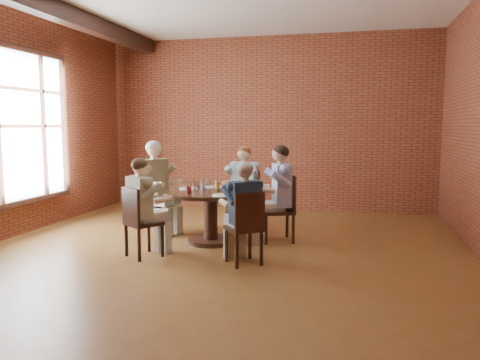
% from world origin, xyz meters
% --- Properties ---
extents(floor, '(7.00, 7.00, 0.00)m').
position_xyz_m(floor, '(0.00, 0.00, 0.00)').
color(floor, brown).
rests_on(floor, ground).
extents(wall_back, '(7.00, 0.00, 7.00)m').
position_xyz_m(wall_back, '(0.00, 3.50, 1.70)').
color(wall_back, brown).
rests_on(wall_back, ground).
extents(wall_front, '(7.00, 0.00, 7.00)m').
position_xyz_m(wall_front, '(0.00, -3.50, 1.70)').
color(wall_front, brown).
rests_on(wall_front, ground).
extents(ceiling_beam, '(0.22, 6.90, 0.26)m').
position_xyz_m(ceiling_beam, '(-2.45, 0.00, 3.27)').
color(ceiling_beam, '#331911').
rests_on(ceiling_beam, ceiling).
extents(window, '(0.10, 2.16, 2.36)m').
position_xyz_m(window, '(-3.18, 0.40, 1.65)').
color(window, white).
rests_on(window, wall_left).
extents(dining_table, '(1.33, 1.33, 0.75)m').
position_xyz_m(dining_table, '(-0.25, 0.54, 0.53)').
color(dining_table, '#331911').
rests_on(dining_table, floor).
extents(chair_a, '(0.58, 0.58, 0.96)m').
position_xyz_m(chair_a, '(0.73, 0.91, 0.52)').
color(chair_a, '#331911').
rests_on(chair_a, floor).
extents(diner_a, '(0.83, 0.76, 1.38)m').
position_xyz_m(diner_a, '(0.64, 0.88, 0.69)').
color(diner_a, '#455DB3').
rests_on(diner_a, floor).
extents(chair_b, '(0.50, 0.50, 0.93)m').
position_xyz_m(chair_b, '(-0.02, 1.71, 0.51)').
color(chair_b, '#331911').
rests_on(chair_b, floor).
extents(diner_b, '(0.64, 0.73, 1.32)m').
position_xyz_m(diner_b, '(-0.04, 1.63, 0.66)').
color(diner_b, '#98B3C1').
rests_on(diner_b, floor).
extents(chair_c, '(0.62, 0.62, 0.99)m').
position_xyz_m(chair_c, '(-1.37, 1.04, 0.53)').
color(chair_c, '#331911').
rests_on(chair_c, floor).
extents(diner_c, '(0.89, 0.82, 1.42)m').
position_xyz_m(diner_c, '(-1.28, 1.00, 0.71)').
color(diner_c, brown).
rests_on(diner_c, floor).
extents(chair_d, '(0.54, 0.54, 0.89)m').
position_xyz_m(chair_d, '(-0.91, -0.39, 0.49)').
color(chair_d, '#331911').
rests_on(chair_d, floor).
extents(diner_d, '(0.73, 0.76, 1.26)m').
position_xyz_m(diner_d, '(-0.87, -0.33, 0.63)').
color(diner_d, '#C0B196').
rests_on(diner_d, floor).
extents(chair_e, '(0.53, 0.53, 0.88)m').
position_xyz_m(chair_e, '(0.47, -0.39, 0.48)').
color(chair_e, '#331911').
rests_on(chair_e, floor).
extents(diner_e, '(0.72, 0.74, 1.23)m').
position_xyz_m(diner_e, '(0.43, -0.34, 0.62)').
color(diner_e, '#1B2F4C').
rests_on(diner_e, floor).
extents(plate_a, '(0.26, 0.26, 0.01)m').
position_xyz_m(plate_a, '(0.16, 0.69, 0.76)').
color(plate_a, white).
rests_on(plate_a, dining_table).
extents(plate_b, '(0.26, 0.26, 0.01)m').
position_xyz_m(plate_b, '(-0.32, 0.92, 0.76)').
color(plate_b, white).
rests_on(plate_b, dining_table).
extents(plate_c, '(0.26, 0.26, 0.01)m').
position_xyz_m(plate_c, '(-0.63, 0.66, 0.76)').
color(plate_c, white).
rests_on(plate_c, dining_table).
extents(plate_d, '(0.26, 0.26, 0.01)m').
position_xyz_m(plate_d, '(0.03, 0.12, 0.76)').
color(plate_d, white).
rests_on(plate_d, dining_table).
extents(glass_a, '(0.07, 0.07, 0.14)m').
position_xyz_m(glass_a, '(0.11, 0.52, 0.82)').
color(glass_a, white).
rests_on(glass_a, dining_table).
extents(glass_b, '(0.07, 0.07, 0.14)m').
position_xyz_m(glass_b, '(-0.21, 0.70, 0.82)').
color(glass_b, white).
rests_on(glass_b, dining_table).
extents(glass_c, '(0.07, 0.07, 0.14)m').
position_xyz_m(glass_c, '(-0.41, 0.93, 0.82)').
color(glass_c, white).
rests_on(glass_c, dining_table).
extents(glass_d, '(0.07, 0.07, 0.14)m').
position_xyz_m(glass_d, '(-0.38, 0.57, 0.82)').
color(glass_d, white).
rests_on(glass_d, dining_table).
extents(glass_e, '(0.07, 0.07, 0.14)m').
position_xyz_m(glass_e, '(-0.44, 0.42, 0.82)').
color(glass_e, white).
rests_on(glass_e, dining_table).
extents(glass_f, '(0.07, 0.07, 0.14)m').
position_xyz_m(glass_f, '(-0.46, 0.21, 0.82)').
color(glass_f, white).
rests_on(glass_f, dining_table).
extents(smartphone, '(0.11, 0.16, 0.01)m').
position_xyz_m(smartphone, '(0.12, 0.21, 0.75)').
color(smartphone, black).
rests_on(smartphone, dining_table).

